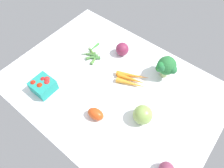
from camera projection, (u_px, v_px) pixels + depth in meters
tablecloth at (112, 87)px, 101.11cm from camera, size 104.00×76.00×2.00cm
carrot_bunch at (132, 79)px, 101.03cm from camera, size 18.04×13.57×2.71cm
red_onion_center at (122, 49)px, 109.64cm from camera, size 7.17×7.17×7.17cm
broccoli_head at (166, 66)px, 97.89cm from camera, size 10.44×11.29×12.31cm
berry_basket at (43, 85)px, 96.39cm from camera, size 9.96×9.96×7.20cm
heirloom_tomato_green at (143, 115)px, 86.86cm from camera, size 8.61×8.61×8.61cm
roma_tomato at (96, 114)px, 88.95cm from camera, size 8.39×6.14×5.09cm
okra_pile at (91, 54)px, 111.17cm from camera, size 12.55×14.83×1.90cm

